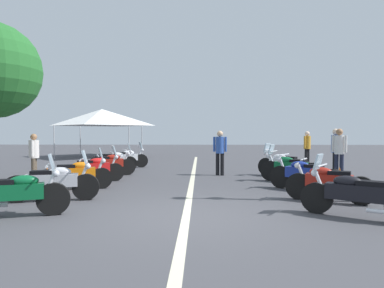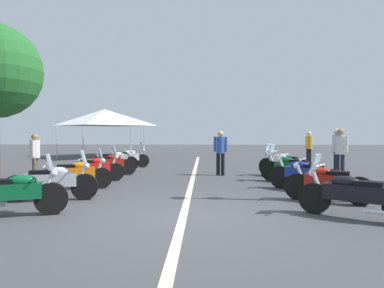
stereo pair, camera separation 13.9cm
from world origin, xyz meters
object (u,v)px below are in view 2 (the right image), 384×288
at_px(motorcycle_right_row_2, 305,174).
at_px(event_tent, 104,117).
at_px(motorcycle_right_row_4, 284,164).
at_px(motorcycle_right_row_0, 353,194).
at_px(traffic_cone_1, 47,177).
at_px(motorcycle_right_row_3, 290,168).
at_px(motorcycle_left_row_5, 115,160).
at_px(motorcycle_left_row_6, 127,158).
at_px(bystander_0, 309,146).
at_px(motorcycle_right_row_1, 327,183).
at_px(motorcycle_left_row_3, 93,168).
at_px(traffic_cone_0, 340,178).
at_px(motorcycle_left_row_0, 14,193).
at_px(motorcycle_left_row_4, 110,164).
at_px(bystander_2, 337,148).
at_px(bystander_4, 35,154).
at_px(bystander_3, 220,149).
at_px(motorcycle_left_row_2, 76,174).
at_px(motorcycle_left_row_1, 52,181).
at_px(bystander_1, 340,149).

bearing_deg(motorcycle_right_row_2, event_tent, -16.68).
bearing_deg(motorcycle_right_row_4, motorcycle_right_row_0, 128.77).
xyz_separation_m(motorcycle_right_row_4, traffic_cone_1, (-2.49, 7.66, -0.18)).
bearing_deg(motorcycle_right_row_3, motorcycle_left_row_5, 7.21).
xyz_separation_m(motorcycle_left_row_5, motorcycle_left_row_6, (1.46, -0.17, 0.00)).
bearing_deg(motorcycle_left_row_6, motorcycle_right_row_3, -55.98).
bearing_deg(bystander_0, traffic_cone_1, 81.28).
xyz_separation_m(motorcycle_right_row_0, motorcycle_right_row_1, (1.54, -0.04, -0.01)).
relative_size(motorcycle_left_row_3, traffic_cone_0, 3.19).
height_order(motorcycle_left_row_0, motorcycle_right_row_1, motorcycle_left_row_0).
xyz_separation_m(motorcycle_left_row_4, bystander_2, (0.25, -8.54, 0.60)).
bearing_deg(motorcycle_right_row_1, traffic_cone_1, 12.17).
relative_size(motorcycle_right_row_2, traffic_cone_0, 2.90).
relative_size(traffic_cone_0, bystander_4, 0.39).
bearing_deg(bystander_3, motorcycle_left_row_0, 161.23).
height_order(motorcycle_left_row_2, event_tent, event_tent).
bearing_deg(motorcycle_left_row_2, motorcycle_right_row_4, 4.66).
bearing_deg(traffic_cone_1, bystander_4, 41.01).
height_order(motorcycle_left_row_1, motorcycle_left_row_3, motorcycle_left_row_1).
bearing_deg(bystander_3, motorcycle_left_row_3, 128.07).
distance_m(motorcycle_left_row_4, bystander_2, 8.57).
xyz_separation_m(motorcycle_right_row_4, traffic_cone_0, (-2.41, -1.09, -0.18)).
bearing_deg(motorcycle_right_row_3, motorcycle_right_row_2, 121.97).
distance_m(traffic_cone_0, event_tent, 16.72).
xyz_separation_m(motorcycle_right_row_2, traffic_cone_1, (0.55, 7.54, -0.17)).
bearing_deg(motorcycle_left_row_5, motorcycle_left_row_1, -104.37).
relative_size(motorcycle_left_row_3, motorcycle_left_row_6, 0.95).
xyz_separation_m(motorcycle_right_row_0, bystander_1, (5.60, -1.92, 0.58)).
relative_size(motorcycle_left_row_6, bystander_3, 1.21).
relative_size(motorcycle_left_row_1, motorcycle_left_row_4, 1.12).
height_order(motorcycle_left_row_6, motorcycle_right_row_0, same).
bearing_deg(motorcycle_left_row_6, motorcycle_right_row_0, -76.15).
bearing_deg(motorcycle_left_row_0, traffic_cone_0, 6.64).
bearing_deg(traffic_cone_1, motorcycle_left_row_0, -163.83).
height_order(motorcycle_left_row_3, bystander_3, bystander_3).
height_order(motorcycle_right_row_2, bystander_3, bystander_3).
distance_m(motorcycle_right_row_0, bystander_1, 5.95).
xyz_separation_m(traffic_cone_1, bystander_4, (1.02, 0.89, 0.63)).
relative_size(motorcycle_left_row_6, traffic_cone_0, 3.34).
bearing_deg(motorcycle_right_row_1, bystander_2, -85.17).
xyz_separation_m(motorcycle_right_row_3, bystander_2, (1.81, -2.17, 0.57)).
height_order(motorcycle_left_row_4, traffic_cone_0, motorcycle_left_row_4).
bearing_deg(motorcycle_right_row_4, motorcycle_left_row_6, 14.44).
height_order(motorcycle_right_row_0, bystander_4, bystander_4).
bearing_deg(traffic_cone_1, bystander_1, -78.41).
relative_size(bystander_2, event_tent, 0.35).
bearing_deg(motorcycle_left_row_0, motorcycle_right_row_0, -19.10).
distance_m(traffic_cone_1, bystander_1, 9.70).
xyz_separation_m(motorcycle_left_row_2, event_tent, (13.25, 3.04, 2.19)).
bearing_deg(motorcycle_left_row_5, motorcycle_left_row_6, 67.62).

